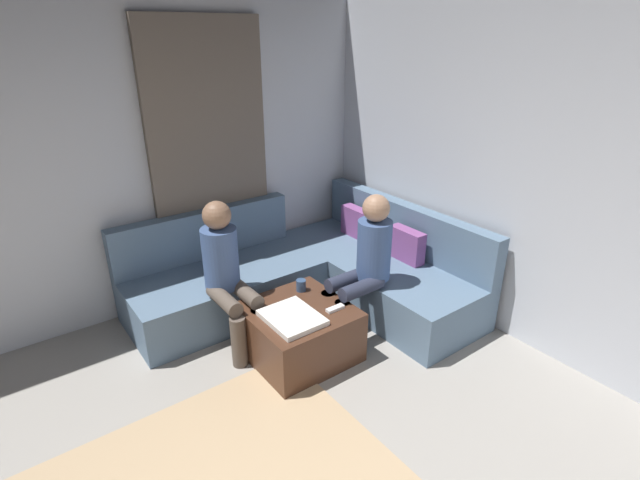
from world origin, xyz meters
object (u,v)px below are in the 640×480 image
(coffee_mug, at_px, (301,285))
(person_on_couch_side, at_px, (227,271))
(game_remote, at_px, (335,308))
(person_on_couch_back, at_px, (365,261))
(sectional_couch, at_px, (313,274))
(ottoman, at_px, (299,332))

(coffee_mug, height_order, person_on_couch_side, person_on_couch_side)
(game_remote, height_order, person_on_couch_side, person_on_couch_side)
(game_remote, bearing_deg, person_on_couch_side, -138.96)
(coffee_mug, relative_size, person_on_couch_side, 0.08)
(person_on_couch_back, distance_m, person_on_couch_side, 1.10)
(sectional_couch, relative_size, coffee_mug, 26.84)
(coffee_mug, bearing_deg, person_on_couch_side, -115.31)
(person_on_couch_side, bearing_deg, ottoman, 126.32)
(game_remote, distance_m, person_on_couch_back, 0.49)
(sectional_couch, bearing_deg, person_on_couch_side, -80.91)
(ottoman, relative_size, game_remote, 5.07)
(sectional_couch, distance_m, game_remote, 0.89)
(sectional_couch, bearing_deg, coffee_mug, -45.30)
(ottoman, bearing_deg, coffee_mug, 140.71)
(person_on_couch_back, relative_size, person_on_couch_side, 1.00)
(ottoman, xyz_separation_m, person_on_couch_side, (-0.47, -0.34, 0.45))
(person_on_couch_side, bearing_deg, sectional_couch, -170.91)
(sectional_couch, xyz_separation_m, person_on_couch_back, (0.65, 0.06, 0.38))
(ottoman, bearing_deg, person_on_couch_side, -143.68)
(sectional_couch, height_order, game_remote, sectional_couch)
(game_remote, bearing_deg, person_on_couch_back, 109.06)
(game_remote, height_order, person_on_couch_back, person_on_couch_back)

